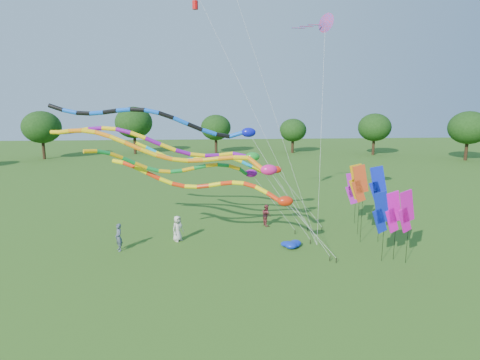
{
  "coord_description": "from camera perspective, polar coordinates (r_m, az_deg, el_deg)",
  "views": [
    {
      "loc": [
        -4.28,
        -19.39,
        9.12
      ],
      "look_at": [
        -2.47,
        2.6,
        4.8
      ],
      "focal_mm": 30.0,
      "sensor_mm": 36.0,
      "label": 1
    }
  ],
  "objects": [
    {
      "name": "tube_kite_red",
      "position": [
        24.05,
        -2.71,
        -0.97
      ],
      "size": [
        12.95,
        4.01,
        6.16
      ],
      "rotation": [
        0.0,
        0.0,
        -0.33
      ],
      "color": "black",
      "rests_on": "ground"
    },
    {
      "name": "person_b",
      "position": [
        26.17,
        -16.87,
        -7.8
      ],
      "size": [
        0.68,
        0.75,
        1.73
      ],
      "primitive_type": "imported",
      "rotation": [
        0.0,
        0.0,
        -1.04
      ],
      "color": "#464F62",
      "rests_on": "ground"
    },
    {
      "name": "banner_pole_blue_b",
      "position": [
        27.41,
        18.99,
        -0.66
      ],
      "size": [
        1.15,
        0.34,
        5.1
      ],
      "rotation": [
        0.0,
        0.0,
        -0.22
      ],
      "color": "black",
      "rests_on": "ground"
    },
    {
      "name": "banner_pole_violet",
      "position": [
        31.3,
        15.74,
        -1.15
      ],
      "size": [
        1.14,
        0.4,
        3.98
      ],
      "rotation": [
        0.0,
        0.0,
        -0.29
      ],
      "color": "black",
      "rests_on": "ground"
    },
    {
      "name": "banner_pole_magenta_a",
      "position": [
        24.62,
        20.97,
        -4.27
      ],
      "size": [
        1.15,
        0.36,
        4.17
      ],
      "rotation": [
        0.0,
        0.0,
        0.25
      ],
      "color": "black",
      "rests_on": "ground"
    },
    {
      "name": "delta_kite_high_c",
      "position": [
        28.91,
        12.0,
        21.05
      ],
      "size": [
        3.1,
        4.83,
        14.98
      ],
      "rotation": [
        0.0,
        0.0,
        0.57
      ],
      "color": "black",
      "rests_on": "ground"
    },
    {
      "name": "person_a",
      "position": [
        27.08,
        -8.86,
        -6.82
      ],
      "size": [
        0.98,
        0.98,
        1.72
      ],
      "primitive_type": "imported",
      "rotation": [
        0.0,
        0.0,
        0.78
      ],
      "color": "beige",
      "rests_on": "ground"
    },
    {
      "name": "ground",
      "position": [
        21.86,
        7.23,
        -13.68
      ],
      "size": [
        160.0,
        160.0,
        0.0
      ],
      "primitive_type": "plane",
      "color": "#2A5316",
      "rests_on": "ground"
    },
    {
      "name": "tube_kite_orange",
      "position": [
        23.96,
        -7.61,
        3.64
      ],
      "size": [
        15.95,
        4.23,
        8.17
      ],
      "rotation": [
        0.0,
        0.0,
        -0.27
      ],
      "color": "black",
      "rests_on": "ground"
    },
    {
      "name": "banner_pole_magenta_b",
      "position": [
        24.29,
        22.58,
        -4.14
      ],
      "size": [
        1.13,
        0.42,
        4.36
      ],
      "rotation": [
        0.0,
        0.0,
        0.3
      ],
      "color": "black",
      "rests_on": "ground"
    },
    {
      "name": "tube_kite_green",
      "position": [
        24.7,
        -6.35,
        1.8
      ],
      "size": [
        12.62,
        4.04,
        7.11
      ],
      "rotation": [
        0.0,
        0.0,
        0.31
      ],
      "color": "black",
      "rests_on": "ground"
    },
    {
      "name": "tree_ring",
      "position": [
        19.71,
        -2.03,
        0.45
      ],
      "size": [
        118.4,
        119.52,
        9.7
      ],
      "color": "#382314",
      "rests_on": "ground"
    },
    {
      "name": "tube_kite_blue",
      "position": [
        27.22,
        -9.31,
        8.11
      ],
      "size": [
        17.22,
        1.54,
        9.55
      ],
      "rotation": [
        0.0,
        0.0,
        -0.03
      ],
      "color": "black",
      "rests_on": "ground"
    },
    {
      "name": "banner_pole_red",
      "position": [
        26.82,
        16.69,
        -0.52
      ],
      "size": [
        1.16,
        0.11,
        5.21
      ],
      "rotation": [
        0.0,
        0.0,
        0.03
      ],
      "color": "black",
      "rests_on": "ground"
    },
    {
      "name": "blue_nylon_heap",
      "position": [
        25.77,
        7.28,
        -9.32
      ],
      "size": [
        1.42,
        1.45,
        0.4
      ],
      "color": "#0D2AB5",
      "rests_on": "ground"
    },
    {
      "name": "tube_kite_purple",
      "position": [
        25.42,
        -9.22,
        4.85
      ],
      "size": [
        16.19,
        2.02,
        8.27
      ],
      "rotation": [
        0.0,
        0.0,
        -0.1
      ],
      "color": "black",
      "rests_on": "ground"
    },
    {
      "name": "tube_kite_cyan",
      "position": [
        28.08,
        -2.36,
        2.63
      ],
      "size": [
        12.96,
        2.01,
        6.8
      ],
      "rotation": [
        0.0,
        0.0,
        -0.11
      ],
      "color": "black",
      "rests_on": "ground"
    },
    {
      "name": "banner_pole_orange",
      "position": [
        28.54,
        16.28,
        -0.24
      ],
      "size": [
        1.16,
        0.15,
        5.01
      ],
      "rotation": [
        0.0,
        0.0,
        -0.06
      ],
      "color": "black",
      "rests_on": "ground"
    },
    {
      "name": "banner_pole_blue_a",
      "position": [
        24.18,
        19.44,
        -4.35
      ],
      "size": [
        1.16,
        0.29,
        4.21
      ],
      "rotation": [
        0.0,
        0.0,
        0.18
      ],
      "color": "black",
      "rests_on": "ground"
    },
    {
      "name": "person_c",
      "position": [
        30.07,
        3.77,
        -4.99
      ],
      "size": [
        0.8,
        0.92,
        1.62
      ],
      "primitive_type": "imported",
      "rotation": [
        0.0,
        0.0,
        1.84
      ],
      "color": "maroon",
      "rests_on": "ground"
    }
  ]
}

